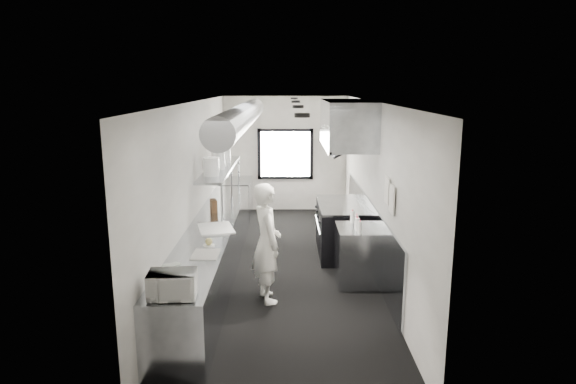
{
  "coord_description": "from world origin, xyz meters",
  "views": [
    {
      "loc": [
        0.05,
        -8.15,
        3.09
      ],
      "look_at": [
        0.06,
        -0.2,
        1.36
      ],
      "focal_mm": 31.14,
      "sensor_mm": 36.0,
      "label": 1
    }
  ],
  "objects_px": {
    "plate_stack_b": "(218,161)",
    "plate_stack_c": "(222,158)",
    "line_cook": "(267,243)",
    "deli_tub_a": "(176,267)",
    "bottle_station": "(357,255)",
    "squeeze_bottle_e": "(352,217)",
    "pass_shelf": "(221,169)",
    "knife_block": "(214,206)",
    "exhaust_hood": "(347,124)",
    "range": "(341,229)",
    "deli_tub_b": "(168,270)",
    "prep_counter": "(213,251)",
    "small_plate": "(209,245)",
    "plate_stack_a": "(211,167)",
    "squeeze_bottle_b": "(357,225)",
    "cutting_board": "(216,228)",
    "far_work_table": "(236,199)",
    "microwave": "(172,285)",
    "plate_stack_d": "(225,153)",
    "squeeze_bottle_a": "(360,228)",
    "squeeze_bottle_d": "(357,221)",
    "squeeze_bottle_c": "(356,223)"
  },
  "relations": [
    {
      "from": "small_plate",
      "to": "squeeze_bottle_b",
      "type": "relative_size",
      "value": 0.83
    },
    {
      "from": "plate_stack_c",
      "to": "range",
      "type": "bearing_deg",
      "value": -10.93
    },
    {
      "from": "cutting_board",
      "to": "small_plate",
      "type": "bearing_deg",
      "value": -88.7
    },
    {
      "from": "deli_tub_b",
      "to": "prep_counter",
      "type": "bearing_deg",
      "value": 84.72
    },
    {
      "from": "range",
      "to": "plate_stack_d",
      "type": "relative_size",
      "value": 4.56
    },
    {
      "from": "plate_stack_d",
      "to": "squeeze_bottle_d",
      "type": "distance_m",
      "value": 3.27
    },
    {
      "from": "line_cook",
      "to": "deli_tub_b",
      "type": "xyz_separation_m",
      "value": [
        -1.1,
        -1.29,
        0.09
      ]
    },
    {
      "from": "line_cook",
      "to": "cutting_board",
      "type": "relative_size",
      "value": 2.59
    },
    {
      "from": "far_work_table",
      "to": "small_plate",
      "type": "xyz_separation_m",
      "value": [
        0.12,
        -4.79,
        0.46
      ]
    },
    {
      "from": "microwave",
      "to": "squeeze_bottle_c",
      "type": "xyz_separation_m",
      "value": [
        2.27,
        2.52,
        -0.05
      ]
    },
    {
      "from": "line_cook",
      "to": "small_plate",
      "type": "height_order",
      "value": "line_cook"
    },
    {
      "from": "prep_counter",
      "to": "plate_stack_d",
      "type": "height_order",
      "value": "plate_stack_d"
    },
    {
      "from": "cutting_board",
      "to": "squeeze_bottle_c",
      "type": "relative_size",
      "value": 3.87
    },
    {
      "from": "line_cook",
      "to": "deli_tub_a",
      "type": "height_order",
      "value": "line_cook"
    },
    {
      "from": "line_cook",
      "to": "deli_tub_a",
      "type": "distance_m",
      "value": 1.57
    },
    {
      "from": "far_work_table",
      "to": "squeeze_bottle_b",
      "type": "distance_m",
      "value": 4.69
    },
    {
      "from": "deli_tub_b",
      "to": "squeeze_bottle_c",
      "type": "height_order",
      "value": "squeeze_bottle_c"
    },
    {
      "from": "exhaust_hood",
      "to": "plate_stack_b",
      "type": "bearing_deg",
      "value": 178.13
    },
    {
      "from": "microwave",
      "to": "range",
      "type": "bearing_deg",
      "value": 57.03
    },
    {
      "from": "plate_stack_c",
      "to": "bottle_station",
      "type": "bearing_deg",
      "value": -38.11
    },
    {
      "from": "microwave",
      "to": "far_work_table",
      "type": "bearing_deg",
      "value": 85.89
    },
    {
      "from": "deli_tub_a",
      "to": "small_plate",
      "type": "height_order",
      "value": "deli_tub_a"
    },
    {
      "from": "bottle_station",
      "to": "squeeze_bottle_e",
      "type": "distance_m",
      "value": 0.61
    },
    {
      "from": "small_plate",
      "to": "squeeze_bottle_e",
      "type": "bearing_deg",
      "value": 28.65
    },
    {
      "from": "exhaust_hood",
      "to": "range",
      "type": "distance_m",
      "value": 1.92
    },
    {
      "from": "line_cook",
      "to": "knife_block",
      "type": "distance_m",
      "value": 1.9
    },
    {
      "from": "deli_tub_b",
      "to": "squeeze_bottle_a",
      "type": "relative_size",
      "value": 0.8
    },
    {
      "from": "plate_stack_d",
      "to": "line_cook",
      "type": "bearing_deg",
      "value": -72.29
    },
    {
      "from": "far_work_table",
      "to": "line_cook",
      "type": "height_order",
      "value": "line_cook"
    },
    {
      "from": "pass_shelf",
      "to": "knife_block",
      "type": "xyz_separation_m",
      "value": [
        -0.04,
        -0.73,
        -0.52
      ]
    },
    {
      "from": "small_plate",
      "to": "plate_stack_a",
      "type": "xyz_separation_m",
      "value": [
        -0.2,
        1.71,
        0.82
      ]
    },
    {
      "from": "squeeze_bottle_c",
      "to": "squeeze_bottle_e",
      "type": "xyz_separation_m",
      "value": [
        -0.02,
        0.32,
        0.01
      ]
    },
    {
      "from": "deli_tub_a",
      "to": "plate_stack_d",
      "type": "relative_size",
      "value": 0.35
    },
    {
      "from": "plate_stack_b",
      "to": "plate_stack_c",
      "type": "bearing_deg",
      "value": 86.71
    },
    {
      "from": "squeeze_bottle_c",
      "to": "plate_stack_d",
      "type": "bearing_deg",
      "value": 134.5
    },
    {
      "from": "pass_shelf",
      "to": "squeeze_bottle_c",
      "type": "distance_m",
      "value": 2.94
    },
    {
      "from": "range",
      "to": "small_plate",
      "type": "bearing_deg",
      "value": -132.12
    },
    {
      "from": "knife_block",
      "to": "squeeze_bottle_d",
      "type": "height_order",
      "value": "knife_block"
    },
    {
      "from": "small_plate",
      "to": "squeeze_bottle_e",
      "type": "relative_size",
      "value": 0.82
    },
    {
      "from": "microwave",
      "to": "plate_stack_c",
      "type": "height_order",
      "value": "plate_stack_c"
    },
    {
      "from": "small_plate",
      "to": "squeeze_bottle_b",
      "type": "height_order",
      "value": "squeeze_bottle_b"
    },
    {
      "from": "pass_shelf",
      "to": "microwave",
      "type": "distance_m",
      "value": 4.3
    },
    {
      "from": "cutting_board",
      "to": "knife_block",
      "type": "bearing_deg",
      "value": 99.91
    },
    {
      "from": "far_work_table",
      "to": "plate_stack_c",
      "type": "xyz_separation_m",
      "value": [
        -0.03,
        -2.07,
        1.27
      ]
    },
    {
      "from": "knife_block",
      "to": "squeeze_bottle_c",
      "type": "bearing_deg",
      "value": -44.31
    },
    {
      "from": "squeeze_bottle_b",
      "to": "deli_tub_b",
      "type": "bearing_deg",
      "value": -144.24
    },
    {
      "from": "exhaust_hood",
      "to": "squeeze_bottle_b",
      "type": "relative_size",
      "value": 11.19
    },
    {
      "from": "line_cook",
      "to": "plate_stack_d",
      "type": "xyz_separation_m",
      "value": [
        -0.94,
        2.93,
        0.88
      ]
    },
    {
      "from": "prep_counter",
      "to": "line_cook",
      "type": "height_order",
      "value": "line_cook"
    },
    {
      "from": "squeeze_bottle_a",
      "to": "squeeze_bottle_b",
      "type": "distance_m",
      "value": 0.17
    }
  ]
}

